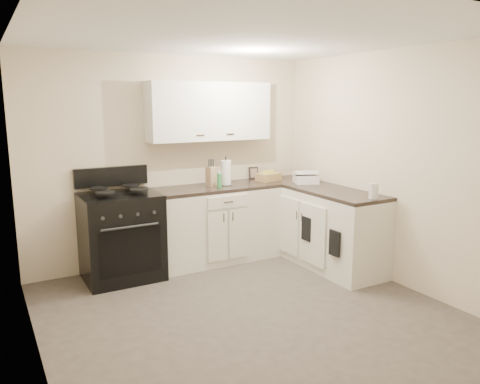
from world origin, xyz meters
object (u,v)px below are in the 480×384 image
knife_block (211,176)px  paper_towel (226,173)px  wicker_basket (269,177)px  countertop_grill (306,179)px  stove (121,238)px

knife_block → paper_towel: paper_towel is taller
wicker_basket → paper_towel: bearing=-177.7°
knife_block → paper_towel: bearing=-33.9°
countertop_grill → paper_towel: bearing=-177.8°
paper_towel → wicker_basket: 0.65m
stove → paper_towel: size_ratio=3.28×
stove → countertop_grill: (2.29, -0.34, 0.53)m
paper_towel → wicker_basket: bearing=2.3°
paper_towel → wicker_basket: (0.64, 0.03, -0.10)m
countertop_grill → knife_block: bearing=-176.9°
stove → paper_towel: paper_towel is taller
paper_towel → countertop_grill: size_ratio=1.07×
knife_block → wicker_basket: bearing=-20.1°
stove → wicker_basket: wicker_basket is taller
knife_block → wicker_basket: (0.82, -0.02, -0.07)m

